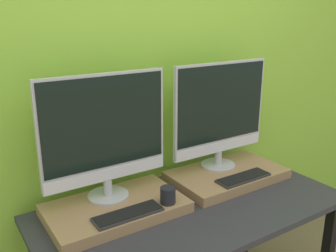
{
  "coord_description": "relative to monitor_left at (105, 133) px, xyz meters",
  "views": [
    {
      "loc": [
        -0.97,
        -0.91,
        1.64
      ],
      "look_at": [
        0.0,
        0.58,
        1.09
      ],
      "focal_mm": 40.0,
      "sensor_mm": 36.0,
      "label": 1
    }
  ],
  "objects": [
    {
      "name": "wooden_riser_left",
      "position": [
        0.0,
        -0.08,
        -0.34
      ],
      "size": [
        0.62,
        0.37,
        0.05
      ],
      "color": "#99754C",
      "rests_on": "workbench"
    },
    {
      "name": "keyboard_left",
      "position": [
        0.0,
        -0.2,
        -0.31
      ],
      "size": [
        0.31,
        0.1,
        0.01
      ],
      "color": "#2D2D2D",
      "rests_on": "wooden_riser_left"
    },
    {
      "name": "monitor_right",
      "position": [
        0.68,
        0.0,
        0.0
      ],
      "size": [
        0.6,
        0.19,
        0.59
      ],
      "color": "#B2B2B7",
      "rests_on": "wooden_riser_right"
    },
    {
      "name": "wooden_riser_right",
      "position": [
        0.68,
        -0.08,
        -0.34
      ],
      "size": [
        0.62,
        0.37,
        0.05
      ],
      "color": "#99754C",
      "rests_on": "workbench"
    },
    {
      "name": "mug",
      "position": [
        0.2,
        -0.2,
        -0.28
      ],
      "size": [
        0.07,
        0.07,
        0.08
      ],
      "color": "black",
      "rests_on": "wooden_riser_left"
    },
    {
      "name": "keyboard_right",
      "position": [
        0.68,
        -0.2,
        -0.31
      ],
      "size": [
        0.31,
        0.1,
        0.01
      ],
      "color": "#2D2D2D",
      "rests_on": "wooden_riser_right"
    },
    {
      "name": "wall_back",
      "position": [
        0.34,
        0.22,
        0.18
      ],
      "size": [
        8.0,
        0.04,
        2.6
      ],
      "color": "#8CC638",
      "rests_on": "ground_plane"
    },
    {
      "name": "monitor_left",
      "position": [
        0.0,
        0.0,
        0.0
      ],
      "size": [
        0.6,
        0.19,
        0.59
      ],
      "color": "#B2B2B7",
      "rests_on": "wooden_riser_left"
    },
    {
      "name": "workbench",
      "position": [
        0.34,
        -0.21,
        -0.45
      ],
      "size": [
        1.47,
        0.73,
        0.75
      ],
      "color": "#2D2D33",
      "rests_on": "ground_plane"
    }
  ]
}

